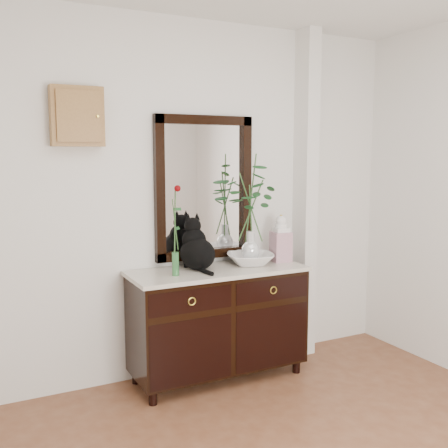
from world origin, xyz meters
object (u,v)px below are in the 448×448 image
lotus_bowl (250,259)px  cat (197,243)px  sideboard (218,318)px  ginger_jar (281,238)px

lotus_bowl → cat: bearing=175.4°
sideboard → lotus_bowl: lotus_bowl is taller
cat → ginger_jar: 0.71m
cat → sideboard: bearing=-28.3°
cat → lotus_bowl: 0.46m
sideboard → lotus_bowl: 0.51m
lotus_bowl → ginger_jar: 0.31m
sideboard → ginger_jar: size_ratio=3.51×
cat → ginger_jar: bearing=-7.2°
sideboard → cat: cat is taller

